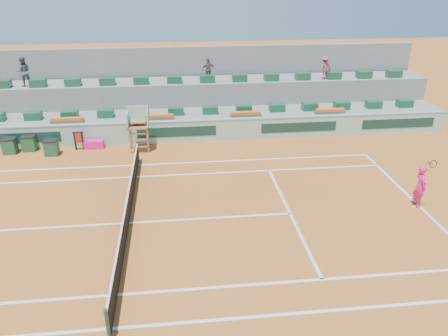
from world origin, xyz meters
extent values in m
plane|color=#A75420|center=(0.00, 0.00, 0.00)|extent=(90.00, 90.00, 0.00)
cube|color=gray|center=(0.00, 10.70, 0.60)|extent=(36.00, 4.00, 1.20)
cube|color=gray|center=(0.00, 12.30, 1.30)|extent=(36.00, 2.40, 2.60)
cube|color=gray|center=(0.00, 13.90, 2.20)|extent=(36.00, 0.40, 4.40)
cube|color=#F62085|center=(-2.53, 8.02, 0.23)|extent=(1.03, 0.46, 0.46)
imported|color=#4F505C|center=(-6.79, 11.97, 3.46)|extent=(1.00, 0.88, 1.71)
imported|color=#6B4751|center=(4.11, 11.97, 3.31)|extent=(0.89, 0.52, 1.42)
imported|color=#8E4758|center=(11.36, 11.68, 3.32)|extent=(1.05, 0.82, 1.44)
cube|color=white|center=(11.88, 0.00, 0.01)|extent=(0.12, 10.97, 0.01)
cube|color=white|center=(0.00, -5.49, 0.01)|extent=(23.77, 0.12, 0.01)
cube|color=white|center=(0.00, 5.49, 0.01)|extent=(23.77, 0.12, 0.01)
cube|color=white|center=(0.00, -4.12, 0.01)|extent=(23.77, 0.12, 0.01)
cube|color=white|center=(0.00, 4.12, 0.01)|extent=(23.77, 0.12, 0.01)
cube|color=white|center=(6.40, 0.00, 0.01)|extent=(0.12, 8.23, 0.01)
cube|color=white|center=(0.00, 0.00, 0.01)|extent=(12.80, 0.12, 0.01)
cube|color=white|center=(11.73, 0.00, 0.01)|extent=(0.30, 0.12, 0.01)
cube|color=black|center=(0.00, 0.00, 0.46)|extent=(0.03, 11.87, 0.92)
cube|color=white|center=(0.00, 0.00, 0.95)|extent=(0.06, 11.87, 0.07)
cylinder|color=#1B402E|center=(0.00, -5.94, 0.55)|extent=(0.10, 0.10, 1.10)
cylinder|color=#1B402E|center=(0.00, 5.94, 0.55)|extent=(0.10, 0.10, 1.10)
cube|color=#99C0AD|center=(0.00, 8.50, 0.60)|extent=(36.00, 0.30, 1.20)
cube|color=gray|center=(0.00, 8.50, 1.23)|extent=(36.00, 0.34, 0.06)
cube|color=#13352B|center=(-6.50, 8.34, 0.65)|extent=(4.40, 0.02, 0.56)
cube|color=#13352B|center=(2.00, 8.34, 0.65)|extent=(4.40, 0.02, 0.56)
cube|color=#13352B|center=(9.00, 8.34, 0.65)|extent=(4.40, 0.02, 0.56)
cube|color=#13352B|center=(15.00, 8.34, 0.65)|extent=(4.40, 0.02, 0.56)
cube|color=#935D37|center=(-0.45, 7.05, 0.68)|extent=(0.08, 0.08, 1.35)
cube|color=#935D37|center=(0.45, 7.05, 0.68)|extent=(0.08, 0.08, 1.35)
cube|color=#935D37|center=(-0.45, 7.75, 0.68)|extent=(0.08, 0.08, 1.35)
cube|color=#935D37|center=(0.45, 7.75, 0.68)|extent=(0.08, 0.08, 1.35)
cube|color=#935D37|center=(0.00, 7.40, 1.39)|extent=(1.10, 0.90, 0.08)
cube|color=#99C0AD|center=(0.00, 7.78, 1.90)|extent=(1.10, 0.08, 1.00)
cube|color=#99C0AD|center=(-0.52, 7.40, 1.75)|extent=(0.06, 0.90, 0.80)
cube|color=#99C0AD|center=(0.52, 7.40, 1.75)|extent=(0.06, 0.90, 0.80)
cube|color=#935D37|center=(0.00, 7.50, 1.63)|extent=(0.80, 0.60, 0.08)
cube|color=#935D37|center=(0.00, 7.05, 0.35)|extent=(0.90, 0.08, 0.06)
cube|color=#935D37|center=(0.00, 7.05, 0.75)|extent=(0.90, 0.08, 0.06)
cube|color=#935D37|center=(0.00, 7.05, 1.10)|extent=(0.90, 0.08, 0.06)
cube|color=#194B30|center=(-6.00, 9.80, 1.42)|extent=(0.90, 0.60, 0.44)
cube|color=#194B30|center=(-4.00, 9.80, 1.42)|extent=(0.90, 0.60, 0.44)
cube|color=#194B30|center=(-2.00, 9.80, 1.42)|extent=(0.90, 0.60, 0.44)
cube|color=#194B30|center=(0.00, 9.80, 1.42)|extent=(0.90, 0.60, 0.44)
cube|color=#194B30|center=(2.00, 9.80, 1.42)|extent=(0.90, 0.60, 0.44)
cube|color=#194B30|center=(4.00, 9.80, 1.42)|extent=(0.90, 0.60, 0.44)
cube|color=#194B30|center=(6.00, 9.80, 1.42)|extent=(0.90, 0.60, 0.44)
cube|color=#194B30|center=(8.00, 9.80, 1.42)|extent=(0.90, 0.60, 0.44)
cube|color=#194B30|center=(10.00, 9.80, 1.42)|extent=(0.90, 0.60, 0.44)
cube|color=#194B30|center=(12.00, 9.80, 1.42)|extent=(0.90, 0.60, 0.44)
cube|color=#194B30|center=(14.00, 9.80, 1.42)|extent=(0.90, 0.60, 0.44)
cube|color=#194B30|center=(16.00, 9.80, 1.42)|extent=(0.90, 0.60, 0.44)
cube|color=#194B30|center=(-8.00, 11.70, 2.82)|extent=(0.90, 0.60, 0.44)
cube|color=#194B30|center=(-6.00, 11.70, 2.82)|extent=(0.90, 0.60, 0.44)
cube|color=#194B30|center=(-4.00, 11.70, 2.82)|extent=(0.90, 0.60, 0.44)
cube|color=#194B30|center=(-2.00, 11.70, 2.82)|extent=(0.90, 0.60, 0.44)
cube|color=#194B30|center=(0.00, 11.70, 2.82)|extent=(0.90, 0.60, 0.44)
cube|color=#194B30|center=(2.00, 11.70, 2.82)|extent=(0.90, 0.60, 0.44)
cube|color=#194B30|center=(4.00, 11.70, 2.82)|extent=(0.90, 0.60, 0.44)
cube|color=#194B30|center=(6.00, 11.70, 2.82)|extent=(0.90, 0.60, 0.44)
cube|color=#194B30|center=(8.00, 11.70, 2.82)|extent=(0.90, 0.60, 0.44)
cube|color=#194B30|center=(10.00, 11.70, 2.82)|extent=(0.90, 0.60, 0.44)
cube|color=#194B30|center=(12.00, 11.70, 2.82)|extent=(0.90, 0.60, 0.44)
cube|color=#194B30|center=(14.00, 11.70, 2.82)|extent=(0.90, 0.60, 0.44)
cube|color=#194B30|center=(16.00, 11.70, 2.82)|extent=(0.90, 0.60, 0.44)
cube|color=#515151|center=(-4.00, 9.00, 1.28)|extent=(1.80, 0.36, 0.16)
cube|color=#EA5A13|center=(-4.00, 9.00, 1.42)|extent=(1.70, 0.32, 0.12)
cube|color=#515151|center=(1.00, 9.00, 1.28)|extent=(1.80, 0.36, 0.16)
cube|color=#EA5A13|center=(1.00, 9.00, 1.42)|extent=(1.70, 0.32, 0.12)
cube|color=#515151|center=(6.00, 9.00, 1.28)|extent=(1.80, 0.36, 0.16)
cube|color=#EA5A13|center=(6.00, 9.00, 1.42)|extent=(1.70, 0.32, 0.12)
cube|color=#515151|center=(11.00, 9.00, 1.28)|extent=(1.80, 0.36, 0.16)
cube|color=#EA5A13|center=(11.00, 9.00, 1.42)|extent=(1.70, 0.32, 0.12)
cube|color=#194B2E|center=(-4.58, 7.31, 0.40)|extent=(0.67, 0.57, 0.80)
cube|color=black|center=(-4.58, 7.31, 0.82)|extent=(0.71, 0.61, 0.04)
cube|color=#194B2E|center=(-5.93, 8.10, 0.40)|extent=(0.68, 0.58, 0.80)
cube|color=black|center=(-5.93, 8.10, 0.82)|extent=(0.72, 0.62, 0.04)
cube|color=#194B2E|center=(-6.85, 7.81, 0.40)|extent=(0.67, 0.57, 0.80)
cube|color=black|center=(-6.85, 7.81, 0.82)|extent=(0.71, 0.61, 0.04)
cube|color=black|center=(-3.47, 7.89, 0.50)|extent=(0.09, 0.09, 1.00)
cube|color=black|center=(-3.07, 7.89, 0.50)|extent=(0.09, 0.09, 1.00)
cube|color=black|center=(-3.27, 7.89, 1.00)|extent=(0.54, 0.07, 0.06)
cube|color=red|center=(-3.27, 7.87, 0.70)|extent=(0.40, 0.04, 0.56)
imported|color=#F62085|center=(11.80, 0.07, 0.90)|extent=(0.49, 0.69, 1.79)
cylinder|color=black|center=(11.80, -0.23, 2.05)|extent=(0.03, 0.35, 0.09)
torus|color=black|center=(11.80, -0.45, 2.12)|extent=(0.31, 0.08, 0.31)
camera|label=1|loc=(2.05, -14.80, 9.03)|focal=35.00mm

